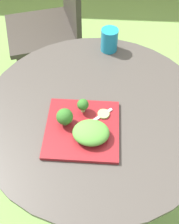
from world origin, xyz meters
name	(u,v)px	position (x,y,z in m)	size (l,w,h in m)	color
ground_plane	(94,186)	(0.00, 0.00, 0.00)	(12.00, 12.00, 0.00)	#70994C
patio_table	(95,146)	(0.00, 0.00, 0.44)	(0.86, 0.86, 0.70)	#423D38
patio_chair	(55,16)	(-0.30, 0.87, 0.53)	(0.56, 0.56, 0.90)	#332D28
salad_plate	(82,129)	(-0.04, -0.10, 0.71)	(0.25, 0.25, 0.01)	maroon
drinking_glass	(109,41)	(0.04, 0.35, 0.75)	(0.07, 0.07, 0.10)	teal
fork	(92,122)	(-0.01, -0.07, 0.72)	(0.13, 0.12, 0.00)	silver
lettuce_mound	(91,133)	(-0.01, -0.13, 0.74)	(0.12, 0.10, 0.05)	#519338
broccoli_floret_0	(83,105)	(-0.05, -0.03, 0.75)	(0.04, 0.04, 0.06)	#99B770
broccoli_floret_1	(65,117)	(-0.10, -0.08, 0.75)	(0.06, 0.06, 0.07)	#99B770
cucumber_slice_0	(104,114)	(0.03, -0.04, 0.72)	(0.04, 0.04, 0.01)	#8EB766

